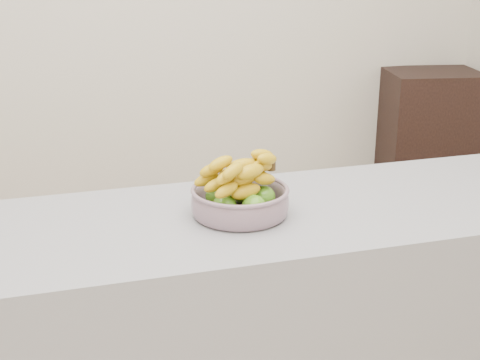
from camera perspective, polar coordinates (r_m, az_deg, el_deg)
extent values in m
cube|color=#9899A0|center=(2.03, -0.87, -14.90)|extent=(2.00, 0.60, 0.90)
cube|color=black|center=(4.05, 15.66, 2.47)|extent=(0.58, 0.50, 0.92)
cylinder|color=#909BAD|center=(1.82, 0.00, -2.82)|extent=(0.23, 0.23, 0.01)
torus|color=#909BAD|center=(1.79, 0.00, -0.84)|extent=(0.27, 0.27, 0.01)
sphere|color=#448E18|center=(1.75, 1.19, -2.33)|extent=(0.07, 0.07, 0.07)
sphere|color=#448E18|center=(1.82, 2.01, -1.48)|extent=(0.07, 0.07, 0.07)
sphere|color=#448E18|center=(1.87, 0.10, -0.95)|extent=(0.07, 0.07, 0.07)
sphere|color=#448E18|center=(1.83, -1.94, -1.42)|extent=(0.07, 0.07, 0.07)
sphere|color=#448E18|center=(1.76, -1.35, -2.29)|extent=(0.07, 0.07, 0.07)
ellipsoid|color=yellow|center=(1.75, 0.52, -0.98)|extent=(0.17, 0.10, 0.04)
ellipsoid|color=yellow|center=(1.79, -0.24, -0.58)|extent=(0.17, 0.09, 0.04)
ellipsoid|color=yellow|center=(1.82, -0.96, -0.20)|extent=(0.17, 0.07, 0.04)
ellipsoid|color=yellow|center=(1.76, 0.41, 0.17)|extent=(0.17, 0.11, 0.04)
ellipsoid|color=yellow|center=(1.80, -0.40, 0.57)|extent=(0.17, 0.06, 0.04)
ellipsoid|color=yellow|center=(1.77, 0.14, 1.21)|extent=(0.17, 0.09, 0.04)
ellipsoid|color=yellow|center=(1.74, 0.89, 0.71)|extent=(0.16, 0.12, 0.04)
cylinder|color=#392912|center=(1.83, 2.65, 1.31)|extent=(0.03, 0.03, 0.03)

